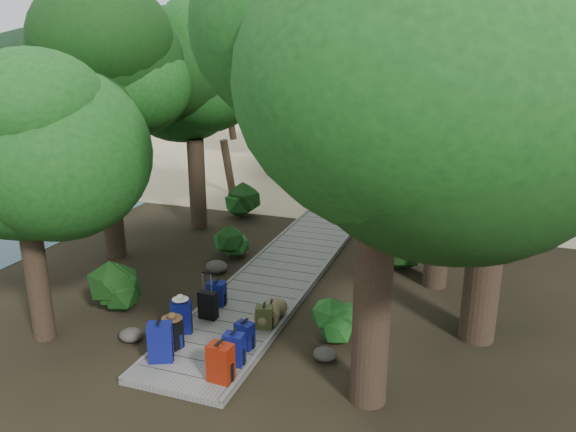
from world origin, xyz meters
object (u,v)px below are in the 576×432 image
at_px(backpack_left_d, 217,292).
at_px(kayak, 302,175).
at_px(backpack_right_b, 234,347).
at_px(suitcase_on_boardwalk, 208,305).
at_px(backpack_left_c, 181,315).
at_px(backpack_right_a, 220,361).
at_px(lone_suitcase_on_sand, 359,191).
at_px(backpack_right_c, 245,334).
at_px(sun_lounger, 455,184).
at_px(backpack_right_d, 264,316).
at_px(duffel_right_khaki, 271,312).
at_px(backpack_left_b, 173,332).
at_px(backpack_left_a, 160,340).

height_order(backpack_left_d, kayak, backpack_left_d).
bearing_deg(backpack_right_b, suitcase_on_boardwalk, 130.89).
bearing_deg(backpack_left_c, backpack_right_a, -65.15).
distance_m(backpack_right_a, lone_suitcase_on_sand, 12.42).
height_order(backpack_right_c, sun_lounger, backpack_right_c).
bearing_deg(lone_suitcase_on_sand, backpack_right_a, -101.73).
bearing_deg(backpack_right_d, backpack_left_c, -169.64).
height_order(backpack_left_d, backpack_right_c, backpack_left_d).
bearing_deg(kayak, sun_lounger, -2.84).
bearing_deg(suitcase_on_boardwalk, backpack_left_d, 101.34).
bearing_deg(backpack_right_d, backpack_right_b, -105.91).
relative_size(backpack_right_a, backpack_right_c, 1.31).
relative_size(duffel_right_khaki, lone_suitcase_on_sand, 0.88).
relative_size(backpack_right_c, suitcase_on_boardwalk, 0.97).
relative_size(backpack_right_c, backpack_right_d, 1.10).
bearing_deg(backpack_right_a, backpack_right_c, 96.78).
distance_m(backpack_right_d, sun_lounger, 13.18).
bearing_deg(backpack_right_a, backpack_right_b, 95.07).
bearing_deg(backpack_left_b, sun_lounger, 89.56).
distance_m(backpack_left_a, suitcase_on_boardwalk, 1.75).
bearing_deg(kayak, backpack_right_a, -79.22).
bearing_deg(duffel_right_khaki, backpack_left_c, -158.35).
height_order(backpack_left_d, backpack_right_d, backpack_left_d).
distance_m(backpack_left_a, sun_lounger, 15.22).
xyz_separation_m(backpack_left_a, backpack_right_d, (1.32, 1.76, -0.15)).
height_order(backpack_left_b, suitcase_on_boardwalk, backpack_left_b).
distance_m(backpack_left_a, backpack_left_d, 2.40).
height_order(backpack_right_b, suitcase_on_boardwalk, backpack_right_b).
distance_m(backpack_left_b, backpack_right_d, 1.86).
bearing_deg(backpack_left_b, backpack_right_a, -10.83).
distance_m(backpack_right_c, duffel_right_khaki, 1.17).
relative_size(backpack_right_d, sun_lounger, 0.27).
bearing_deg(backpack_left_c, kayak, 73.48).
relative_size(backpack_left_d, backpack_right_b, 0.88).
relative_size(backpack_right_d, suitcase_on_boardwalk, 0.88).
height_order(backpack_right_c, lone_suitcase_on_sand, backpack_right_c).
height_order(backpack_left_b, lone_suitcase_on_sand, backpack_left_b).
bearing_deg(lone_suitcase_on_sand, kayak, 127.50).
distance_m(backpack_right_a, backpack_right_b, 0.56).
xyz_separation_m(backpack_left_b, backpack_left_d, (-0.04, 1.91, -0.02)).
bearing_deg(backpack_right_b, lone_suitcase_on_sand, 91.01).
bearing_deg(backpack_left_d, backpack_right_c, -53.31).
relative_size(backpack_left_a, backpack_right_c, 1.42).
bearing_deg(backpack_left_d, backpack_right_d, -29.68).
bearing_deg(backpack_right_a, backpack_left_c, 143.92).
distance_m(backpack_left_d, sun_lounger, 12.96).
bearing_deg(backpack_left_b, backpack_left_d, 107.36).
bearing_deg(backpack_right_c, backpack_right_a, -75.14).
bearing_deg(backpack_left_a, backpack_left_b, 68.55).
relative_size(backpack_left_a, sun_lounger, 0.43).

